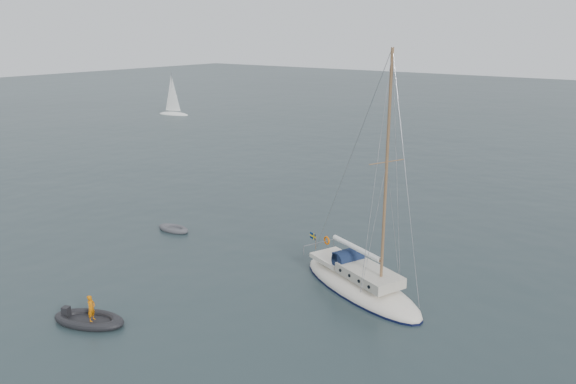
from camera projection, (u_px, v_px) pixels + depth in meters
The scene contains 5 objects.
ground at pixel (299, 276), 31.70m from camera, with size 300.00×300.00×0.00m, color black.
sailboat at pixel (361, 273), 29.72m from camera, with size 9.30×2.79×13.24m.
dinghy at pixel (173, 229), 38.80m from camera, with size 2.47×1.11×0.35m.
rib at pixel (89, 319), 26.58m from camera, with size 3.60×1.64×1.48m.
distant_yacht_a at pixel (172, 96), 90.92m from camera, with size 5.42×2.89×7.18m.
Camera 1 is at (16.90, -23.71, 13.41)m, focal length 35.00 mm.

